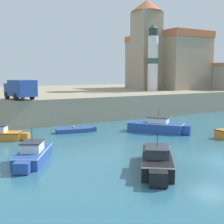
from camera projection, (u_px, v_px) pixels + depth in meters
The scene contains 9 objects.
ground_plane at pixel (212, 160), 21.82m from camera, with size 200.00×200.00×0.00m, color #2D667A.
quay_seawall at pixel (40, 99), 54.93m from camera, with size 120.00×40.00×3.10m, color gray.
dinghy_blue_0 at pixel (75, 129), 32.17m from camera, with size 4.28×1.82×0.58m.
motorboat_blue_1 at pixel (157, 126), 32.08m from camera, with size 4.87×6.03×2.49m.
motorboat_blue_3 at pixel (33, 154), 21.27m from camera, with size 3.93×5.39×2.35m.
motorboat_black_5 at pixel (157, 161), 19.56m from camera, with size 5.02×6.00×2.41m.
church at pixel (163, 59), 60.52m from camera, with size 14.04×16.08×15.81m.
lighthouse at pixel (153, 59), 52.28m from camera, with size 1.76×1.76×11.12m.
truck_on_quay at pixel (20, 89), 34.93m from camera, with size 2.85×4.61×2.20m.
Camera 1 is at (-16.80, -14.76, 6.00)m, focal length 50.00 mm.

